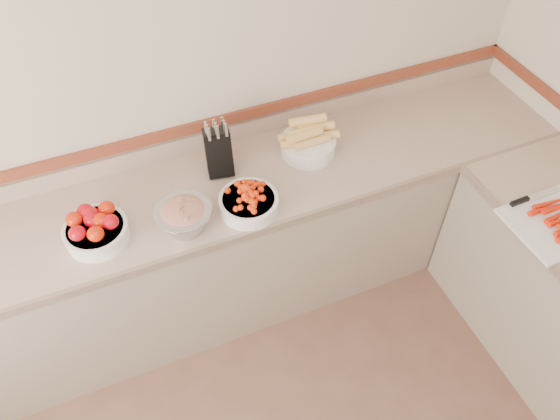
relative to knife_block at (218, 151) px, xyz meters
name	(u,v)px	position (x,y,z in m)	size (l,w,h in m)	color
back_wall	(156,92)	(-0.21, 0.20, 0.28)	(4.00, 4.00, 0.00)	beige
counter_back	(197,254)	(-0.21, -0.12, -0.57)	(4.00, 0.65, 1.08)	tan
knife_block	(218,151)	(0.00, 0.00, 0.00)	(0.15, 0.17, 0.31)	black
tomato_bowl	(95,228)	(-0.65, -0.20, -0.06)	(0.29, 0.29, 0.14)	white
cherry_tomato_bowl	(248,201)	(0.04, -0.30, -0.07)	(0.28, 0.28, 0.15)	white
corn_bowl	(308,142)	(0.46, -0.05, -0.05)	(0.32, 0.29, 0.21)	white
rhubarb_bowl	(184,217)	(-0.27, -0.30, -0.05)	(0.26, 0.26, 0.15)	#B2B2BA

